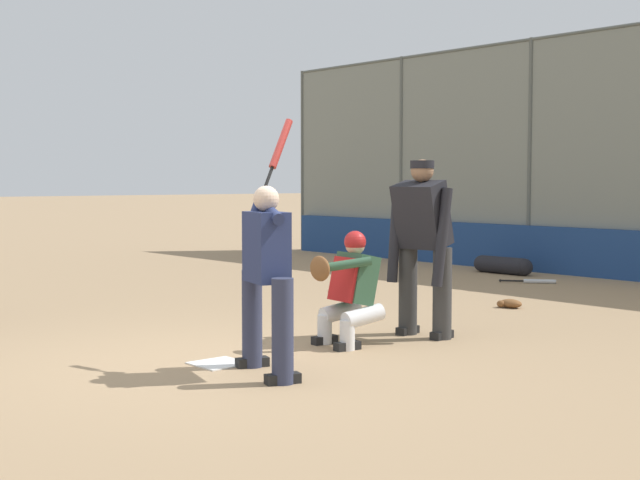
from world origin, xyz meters
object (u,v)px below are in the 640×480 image
object	(u,v)px
catcher_behind_plate	(349,286)
fielding_glove_on_dirt	(510,304)
spare_bat_near_backstop	(535,281)
batter_at_plate	(267,272)
spare_bat_by_padding	(399,264)
umpire_home	(422,242)
equipment_bag_dugout_side	(503,265)

from	to	relation	value
catcher_behind_plate	fielding_glove_on_dirt	xyz separation A→B (m)	(0.55, -3.26, -0.52)
catcher_behind_plate	fielding_glove_on_dirt	size ratio (longest dim) A/B	3.63
fielding_glove_on_dirt	spare_bat_near_backstop	bearing A→B (deg)	-60.67
batter_at_plate	spare_bat_by_padding	xyz separation A→B (m)	(5.78, -7.51, -0.82)
umpire_home	fielding_glove_on_dirt	size ratio (longest dim) A/B	5.91
batter_at_plate	spare_bat_near_backstop	distance (m)	7.57
spare_bat_near_backstop	fielding_glove_on_dirt	xyz separation A→B (m)	(-1.39, 2.47, 0.02)
catcher_behind_plate	umpire_home	world-z (taller)	umpire_home
umpire_home	spare_bat_by_padding	distance (m)	7.59
equipment_bag_dugout_side	spare_bat_near_backstop	bearing A→B (deg)	147.87
catcher_behind_plate	spare_bat_by_padding	xyz separation A→B (m)	(5.26, -6.12, -0.54)
catcher_behind_plate	spare_bat_by_padding	world-z (taller)	catcher_behind_plate
equipment_bag_dugout_side	spare_bat_by_padding	bearing A→B (deg)	10.10
batter_at_plate	spare_bat_near_backstop	bearing A→B (deg)	-54.58
catcher_behind_plate	spare_bat_by_padding	distance (m)	8.09
umpire_home	equipment_bag_dugout_side	size ratio (longest dim) A/B	1.53
umpire_home	spare_bat_near_backstop	distance (m)	5.36
spare_bat_near_backstop	fielding_glove_on_dirt	size ratio (longest dim) A/B	2.30
batter_at_plate	equipment_bag_dugout_side	distance (m)	8.73
batter_at_plate	equipment_bag_dugout_side	bearing A→B (deg)	-48.62
batter_at_plate	umpire_home	bearing A→B (deg)	-64.37
batter_at_plate	catcher_behind_plate	distance (m)	1.51
umpire_home	batter_at_plate	bearing A→B (deg)	91.42
batter_at_plate	equipment_bag_dugout_side	xyz separation A→B (m)	(3.68, -7.88, -0.70)
spare_bat_by_padding	umpire_home	bearing A→B (deg)	157.22
batter_at_plate	fielding_glove_on_dirt	distance (m)	4.84
spare_bat_near_backstop	equipment_bag_dugout_side	distance (m)	1.44
catcher_behind_plate	spare_bat_near_backstop	size ratio (longest dim) A/B	1.58
spare_bat_by_padding	fielding_glove_on_dirt	size ratio (longest dim) A/B	2.79
batter_at_plate	catcher_behind_plate	size ratio (longest dim) A/B	1.93
fielding_glove_on_dirt	equipment_bag_dugout_side	xyz separation A→B (m)	(2.61, -3.23, 0.09)
catcher_behind_plate	batter_at_plate	bearing A→B (deg)	117.41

